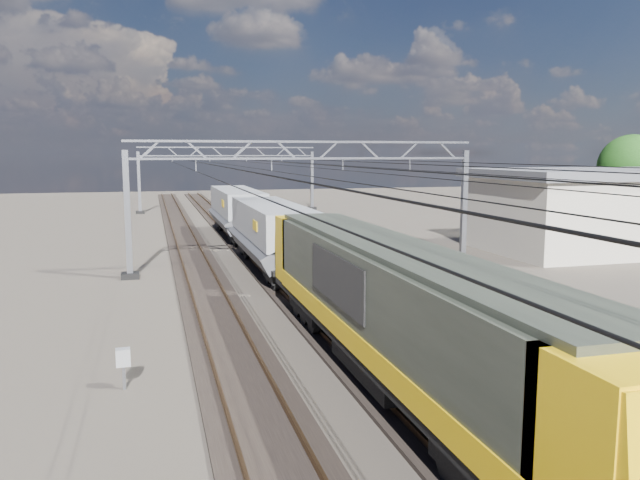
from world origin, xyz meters
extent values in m
plane|color=#29251F|center=(0.00, 0.00, 0.00)|extent=(160.00, 160.00, 0.00)
cube|color=black|center=(-6.00, 0.00, 0.06)|extent=(2.60, 140.00, 0.12)
cube|color=#523921|center=(-6.72, 0.00, 0.22)|extent=(0.08, 140.00, 0.16)
cube|color=#523921|center=(-5.28, 0.00, 0.22)|extent=(0.08, 140.00, 0.16)
cube|color=black|center=(-2.00, 0.00, 0.06)|extent=(2.60, 140.00, 0.12)
cube|color=#523921|center=(-2.72, 0.00, 0.22)|extent=(0.08, 140.00, 0.16)
cube|color=#523921|center=(-1.28, 0.00, 0.22)|extent=(0.08, 140.00, 0.16)
cube|color=black|center=(2.00, 0.00, 0.06)|extent=(2.60, 140.00, 0.12)
cube|color=#523921|center=(1.28, 0.00, 0.22)|extent=(0.08, 140.00, 0.16)
cube|color=#523921|center=(2.72, 0.00, 0.22)|extent=(0.08, 140.00, 0.16)
cube|color=black|center=(6.00, 0.00, 0.06)|extent=(2.60, 140.00, 0.12)
cube|color=#523921|center=(5.28, 0.00, 0.22)|extent=(0.08, 140.00, 0.16)
cube|color=#523921|center=(6.72, 0.00, 0.22)|extent=(0.08, 140.00, 0.16)
cube|color=gray|center=(-9.50, 4.00, 3.30)|extent=(0.30, 0.30, 6.60)
cube|color=gray|center=(9.50, 4.00, 3.30)|extent=(0.30, 0.30, 6.60)
cube|color=black|center=(-9.50, 4.00, 0.15)|extent=(0.90, 0.90, 0.30)
cube|color=black|center=(9.50, 4.00, 0.15)|extent=(0.90, 0.90, 0.30)
cube|color=gray|center=(0.00, 4.00, 7.05)|extent=(19.30, 0.18, 0.12)
cube|color=gray|center=(0.00, 4.00, 6.15)|extent=(19.30, 0.18, 0.12)
cube|color=gray|center=(-8.31, 4.00, 6.60)|extent=(1.03, 0.10, 0.94)
cube|color=gray|center=(-5.94, 4.00, 6.60)|extent=(1.03, 0.10, 0.94)
cube|color=gray|center=(-3.56, 4.00, 6.60)|extent=(1.03, 0.10, 0.94)
cube|color=gray|center=(-1.19, 4.00, 6.60)|extent=(1.03, 0.10, 0.94)
cube|color=gray|center=(1.19, 4.00, 6.60)|extent=(1.03, 0.10, 0.94)
cube|color=gray|center=(3.56, 4.00, 6.60)|extent=(1.03, 0.10, 0.94)
cube|color=gray|center=(5.94, 4.00, 6.60)|extent=(1.03, 0.10, 0.94)
cube|color=gray|center=(8.31, 4.00, 6.60)|extent=(1.03, 0.10, 0.94)
cube|color=gray|center=(-6.00, 4.00, 5.82)|extent=(0.06, 0.06, 0.65)
cube|color=gray|center=(-2.00, 4.00, 5.82)|extent=(0.06, 0.06, 0.65)
cube|color=gray|center=(2.00, 4.00, 5.82)|extent=(0.06, 0.06, 0.65)
cube|color=gray|center=(6.00, 4.00, 5.82)|extent=(0.06, 0.06, 0.65)
cube|color=gray|center=(-9.50, 40.00, 3.30)|extent=(0.30, 0.30, 6.60)
cube|color=gray|center=(9.50, 40.00, 3.30)|extent=(0.30, 0.30, 6.60)
cube|color=black|center=(-9.50, 40.00, 0.15)|extent=(0.90, 0.90, 0.30)
cube|color=black|center=(9.50, 40.00, 0.15)|extent=(0.90, 0.90, 0.30)
cube|color=gray|center=(0.00, 40.00, 7.05)|extent=(19.30, 0.18, 0.12)
cube|color=gray|center=(0.00, 40.00, 6.15)|extent=(19.30, 0.18, 0.12)
cube|color=gray|center=(-8.31, 40.00, 6.60)|extent=(1.03, 0.10, 0.94)
cube|color=gray|center=(-5.94, 40.00, 6.60)|extent=(1.03, 0.10, 0.94)
cube|color=gray|center=(-3.56, 40.00, 6.60)|extent=(1.03, 0.10, 0.94)
cube|color=gray|center=(-1.19, 40.00, 6.60)|extent=(1.03, 0.10, 0.94)
cube|color=gray|center=(1.19, 40.00, 6.60)|extent=(1.03, 0.10, 0.94)
cube|color=gray|center=(3.56, 40.00, 6.60)|extent=(1.03, 0.10, 0.94)
cube|color=gray|center=(5.94, 40.00, 6.60)|extent=(1.03, 0.10, 0.94)
cube|color=gray|center=(8.31, 40.00, 6.60)|extent=(1.03, 0.10, 0.94)
cube|color=gray|center=(-6.00, 40.00, 5.82)|extent=(0.06, 0.06, 0.65)
cube|color=gray|center=(-2.00, 40.00, 5.82)|extent=(0.06, 0.06, 0.65)
cube|color=gray|center=(2.00, 40.00, 5.82)|extent=(0.06, 0.06, 0.65)
cube|color=gray|center=(6.00, 40.00, 5.82)|extent=(0.06, 0.06, 0.65)
cylinder|color=black|center=(-6.00, 8.00, 5.50)|extent=(0.03, 140.00, 0.03)
cylinder|color=black|center=(-6.00, 8.00, 6.00)|extent=(0.03, 140.00, 0.03)
cylinder|color=black|center=(-2.00, 8.00, 5.50)|extent=(0.03, 140.00, 0.03)
cylinder|color=black|center=(-2.00, 8.00, 6.00)|extent=(0.03, 140.00, 0.03)
cylinder|color=black|center=(2.00, 8.00, 5.50)|extent=(0.03, 140.00, 0.03)
cylinder|color=black|center=(2.00, 8.00, 6.00)|extent=(0.03, 140.00, 0.03)
cylinder|color=black|center=(6.00, 8.00, 5.50)|extent=(0.03, 140.00, 0.03)
cylinder|color=black|center=(6.00, 8.00, 6.00)|extent=(0.03, 140.00, 0.03)
cube|color=black|center=(-2.00, -20.11, 0.75)|extent=(2.20, 3.60, 0.60)
cube|color=black|center=(-2.00, -7.11, 0.75)|extent=(2.20, 3.60, 0.60)
cube|color=black|center=(-2.00, -13.61, 1.13)|extent=(2.65, 20.00, 0.25)
cube|color=black|center=(-2.00, -13.61, 0.75)|extent=(2.20, 4.50, 0.75)
cube|color=#2B3028|center=(-2.00, -13.61, 2.55)|extent=(2.65, 17.00, 2.60)
cube|color=yellow|center=(-3.34, -13.61, 1.55)|extent=(0.04, 17.00, 0.60)
cube|color=yellow|center=(-0.66, -13.61, 1.55)|extent=(0.04, 17.00, 0.60)
cube|color=black|center=(-3.35, -12.61, 2.90)|extent=(0.05, 5.00, 1.40)
cube|color=black|center=(-0.65, -12.61, 2.90)|extent=(0.05, 5.00, 1.40)
cube|color=#2B3028|center=(-2.00, -13.61, 3.92)|extent=(2.25, 18.00, 0.15)
cube|color=yellow|center=(-2.00, -4.51, 2.55)|extent=(2.65, 1.80, 2.60)
cube|color=yellow|center=(-2.00, -3.56, 3.05)|extent=(2.60, 0.46, 1.52)
cube|color=black|center=(-2.55, -3.46, 3.15)|extent=(0.85, 0.08, 0.75)
cube|color=black|center=(-1.45, -3.46, 3.15)|extent=(0.85, 0.08, 0.75)
cylinder|color=black|center=(-2.85, -3.31, 1.15)|extent=(0.36, 0.50, 0.36)
cylinder|color=black|center=(-1.15, -3.31, 1.15)|extent=(0.36, 0.50, 0.36)
cylinder|color=white|center=(-2.60, -3.41, 1.75)|extent=(0.20, 0.08, 0.20)
cylinder|color=white|center=(-1.40, -3.41, 1.75)|extent=(0.20, 0.08, 0.20)
cube|color=black|center=(-2.00, -0.41, 0.72)|extent=(2.20, 2.60, 0.55)
cube|color=black|center=(-2.00, 8.59, 0.72)|extent=(2.20, 2.60, 0.55)
cube|color=black|center=(-2.00, 4.09, 1.08)|extent=(2.40, 13.00, 0.20)
cube|color=gray|center=(-2.00, 4.09, 2.80)|extent=(2.80, 12.00, 1.80)
cube|color=#4D4F55|center=(-2.95, 4.09, 1.55)|extent=(1.48, 12.00, 1.36)
cube|color=#4D4F55|center=(-1.05, 4.09, 1.55)|extent=(1.48, 12.00, 1.36)
cube|color=yellow|center=(-3.42, 1.09, 2.90)|extent=(0.04, 1.20, 0.50)
cube|color=black|center=(-2.00, 13.79, 0.72)|extent=(2.20, 2.60, 0.55)
cube|color=black|center=(-2.00, 22.79, 0.72)|extent=(2.20, 2.60, 0.55)
cube|color=black|center=(-2.00, 18.29, 1.08)|extent=(2.40, 13.00, 0.20)
cube|color=gray|center=(-2.00, 18.29, 2.80)|extent=(2.80, 12.00, 1.80)
cube|color=#4D4F55|center=(-2.95, 18.29, 1.55)|extent=(1.48, 12.00, 1.36)
cube|color=#4D4F55|center=(-1.05, 18.29, 1.55)|extent=(1.48, 12.00, 1.36)
cube|color=yellow|center=(-3.42, 15.29, 2.90)|extent=(0.04, 1.20, 0.50)
cube|color=gray|center=(-9.20, -11.93, 0.34)|extent=(0.08, 0.08, 0.67)
cube|color=#B3B6BB|center=(-9.20, -11.93, 0.92)|extent=(0.40, 0.31, 0.48)
cube|color=beige|center=(22.00, 6.00, 2.40)|extent=(18.00, 10.00, 4.80)
cube|color=slate|center=(22.00, 6.00, 5.10)|extent=(18.60, 10.60, 0.60)
cylinder|color=#382A19|center=(30.00, 14.00, 1.90)|extent=(0.70, 0.70, 3.80)
sphere|color=#15330E|center=(30.00, 14.00, 5.31)|extent=(5.31, 5.31, 5.31)
camera|label=1|loc=(-8.30, -29.16, 6.45)|focal=35.00mm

